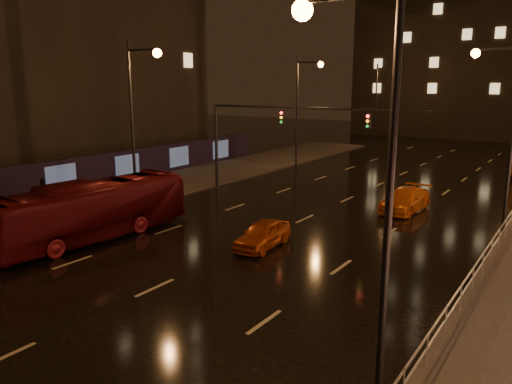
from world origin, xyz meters
TOP-DOWN VIEW (x-y plane):
  - ground at (0.00, 20.00)m, footprint 140.00×140.00m
  - sidewalk_left at (-13.50, 15.00)m, footprint 7.00×70.00m
  - hoarding_left at (-17.20, 12.00)m, footprint 0.30×46.00m
  - traffic_signal at (-5.06, 20.00)m, footprint 15.31×0.32m
  - streetlight_right at (8.92, 2.00)m, footprint 2.64×0.50m
  - railing_right at (10.20, 18.00)m, footprint 0.05×56.00m
  - bus_red at (-7.00, 6.72)m, footprint 3.00×10.69m
  - taxi_near at (0.75, 10.37)m, footprint 1.75×3.81m
  - taxi_far at (4.20, 21.10)m, footprint 2.21×4.87m
  - pedestrian_b at (-14.81, 9.20)m, footprint 0.74×0.90m

SIDE VIEW (x-z plane):
  - ground at x=0.00m, z-range 0.00..0.00m
  - sidewalk_left at x=-13.50m, z-range 0.00..0.15m
  - taxi_near at x=0.75m, z-range 0.00..1.27m
  - taxi_far at x=4.20m, z-range 0.00..1.38m
  - railing_right at x=10.20m, z-range 0.40..1.40m
  - pedestrian_b at x=-14.81m, z-range 0.15..1.87m
  - hoarding_left at x=-17.20m, z-range 0.00..2.50m
  - bus_red at x=-7.00m, z-range 0.00..2.95m
  - traffic_signal at x=-5.06m, z-range 1.64..7.84m
  - streetlight_right at x=8.92m, z-range 1.43..11.43m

